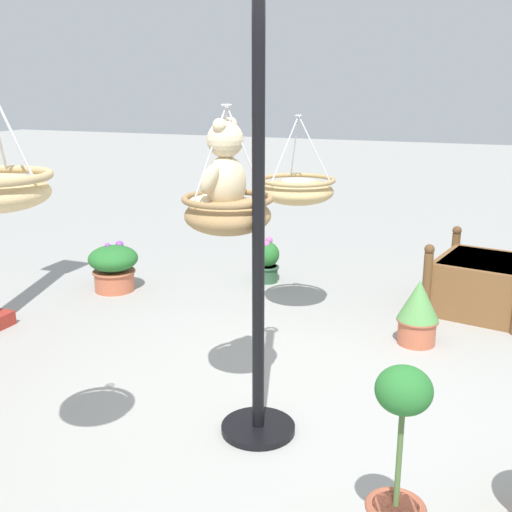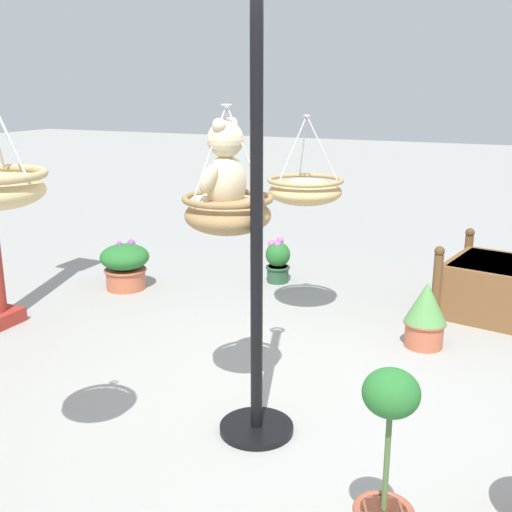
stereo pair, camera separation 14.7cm
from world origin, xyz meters
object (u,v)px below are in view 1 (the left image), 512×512
at_px(hanging_basket_right_low, 297,189).
at_px(wooden_planter_box, 483,283).
at_px(teddy_bear, 223,172).
at_px(potted_plant_tall_leafy, 397,482).
at_px(potted_plant_bushy_green, 114,266).
at_px(potted_plant_small_succulent, 267,261).
at_px(hanging_basket_with_teddy, 228,213).
at_px(potted_plant_flowering_red, 418,312).
at_px(display_pole_central, 258,304).

bearing_deg(hanging_basket_right_low, wooden_planter_box, -58.01).
bearing_deg(teddy_bear, hanging_basket_right_low, 2.66).
bearing_deg(hanging_basket_right_low, teddy_bear, -177.34).
bearing_deg(potted_plant_tall_leafy, potted_plant_bushy_green, 50.38).
relative_size(teddy_bear, potted_plant_small_succulent, 1.12).
xyz_separation_m(teddy_bear, wooden_planter_box, (2.52, -1.41, -1.25)).
height_order(hanging_basket_with_teddy, potted_plant_tall_leafy, hanging_basket_with_teddy).
distance_m(teddy_bear, potted_plant_flowering_red, 2.19).
height_order(potted_plant_bushy_green, potted_plant_small_succulent, potted_plant_bushy_green).
xyz_separation_m(display_pole_central, hanging_basket_right_low, (1.74, 0.35, 0.36)).
relative_size(hanging_basket_right_low, potted_plant_bushy_green, 1.47).
xyz_separation_m(potted_plant_flowering_red, potted_plant_small_succulent, (1.06, 1.68, -0.04)).
height_order(hanging_basket_with_teddy, hanging_basket_right_low, hanging_basket_with_teddy).
bearing_deg(hanging_basket_right_low, potted_plant_small_succulent, 32.75).
height_order(hanging_basket_right_low, wooden_planter_box, hanging_basket_right_low).
xyz_separation_m(hanging_basket_with_teddy, potted_plant_small_succulent, (2.59, 0.74, -1.05)).
xyz_separation_m(potted_plant_flowering_red, potted_plant_bushy_green, (0.23, 3.00, -0.02)).
bearing_deg(hanging_basket_with_teddy, wooden_planter_box, -28.82).
xyz_separation_m(hanging_basket_right_low, potted_plant_small_succulent, (1.00, 0.64, -0.94)).
xyz_separation_m(teddy_bear, hanging_basket_right_low, (1.59, 0.07, -0.35)).
relative_size(display_pole_central, teddy_bear, 4.79).
relative_size(potted_plant_flowering_red, potted_plant_tall_leafy, 0.57).
relative_size(display_pole_central, potted_plant_small_succulent, 5.35).
bearing_deg(potted_plant_small_succulent, potted_plant_flowering_red, -122.29).
bearing_deg(wooden_planter_box, potted_plant_bushy_green, 102.51).
bearing_deg(display_pole_central, wooden_planter_box, -23.05).
relative_size(display_pole_central, potted_plant_tall_leafy, 2.75).
distance_m(hanging_basket_with_teddy, teddy_bear, 0.24).
relative_size(hanging_basket_with_teddy, wooden_planter_box, 0.69).
relative_size(teddy_bear, potted_plant_flowering_red, 1.01).
distance_m(teddy_bear, potted_plant_bushy_green, 2.97).
bearing_deg(wooden_planter_box, hanging_basket_right_low, 121.99).
distance_m(teddy_bear, potted_plant_tall_leafy, 1.88).
bearing_deg(potted_plant_small_succulent, teddy_bear, -164.53).
relative_size(hanging_basket_with_teddy, hanging_basket_right_low, 1.02).
xyz_separation_m(display_pole_central, potted_plant_tall_leafy, (-0.78, -0.93, -0.39)).
distance_m(hanging_basket_right_low, wooden_planter_box, 1.97).
relative_size(hanging_basket_right_low, wooden_planter_box, 0.67).
xyz_separation_m(wooden_planter_box, potted_plant_tall_leafy, (-3.44, 0.21, 0.15)).
xyz_separation_m(wooden_planter_box, potted_plant_small_succulent, (0.07, 2.13, -0.04)).
bearing_deg(wooden_planter_box, teddy_bear, 150.75).
bearing_deg(potted_plant_tall_leafy, hanging_basket_right_low, 26.88).
height_order(hanging_basket_with_teddy, potted_plant_bushy_green, hanging_basket_with_teddy).
xyz_separation_m(hanging_basket_with_teddy, hanging_basket_right_low, (1.59, 0.10, -0.11)).
bearing_deg(hanging_basket_with_teddy, potted_plant_flowering_red, -31.66).
bearing_deg(potted_plant_tall_leafy, display_pole_central, 50.03).
bearing_deg(display_pole_central, potted_plant_small_succulent, 19.89).
distance_m(wooden_planter_box, potted_plant_tall_leafy, 3.45).
bearing_deg(teddy_bear, potted_plant_bushy_green, 49.26).
distance_m(potted_plant_flowering_red, potted_plant_tall_leafy, 2.47).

